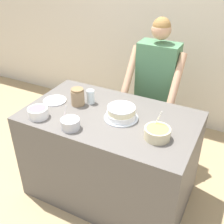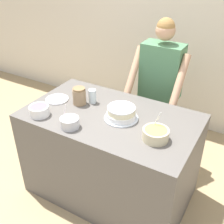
# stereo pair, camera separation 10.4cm
# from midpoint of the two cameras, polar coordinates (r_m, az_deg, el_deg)

# --- Properties ---
(ground_plane) EXTENTS (14.00, 14.00, 0.00)m
(ground_plane) POSITION_cam_midpoint_polar(r_m,az_deg,el_deg) (2.74, -6.14, -21.29)
(ground_plane) COLOR tan
(wall_back) EXTENTS (10.00, 0.05, 2.60)m
(wall_back) POSITION_cam_midpoint_polar(r_m,az_deg,el_deg) (3.66, 11.01, 16.85)
(wall_back) COLOR beige
(wall_back) RESTS_ON ground_plane
(counter) EXTENTS (1.51, 0.89, 0.89)m
(counter) POSITION_cam_midpoint_polar(r_m,az_deg,el_deg) (2.68, -1.52, -8.79)
(counter) COLOR #5B5651
(counter) RESTS_ON ground_plane
(person_baker) EXTENTS (0.56, 0.45, 1.58)m
(person_baker) POSITION_cam_midpoint_polar(r_m,az_deg,el_deg) (2.98, 8.05, 6.42)
(person_baker) COLOR #2D2D38
(person_baker) RESTS_ON ground_plane
(cake) EXTENTS (0.29, 0.29, 0.11)m
(cake) POSITION_cam_midpoint_polar(r_m,az_deg,el_deg) (2.35, 0.63, -0.23)
(cake) COLOR silver
(cake) RESTS_ON counter
(frosting_bowl_pink) EXTENTS (0.15, 0.15, 0.18)m
(frosting_bowl_pink) POSITION_cam_midpoint_polar(r_m,az_deg,el_deg) (2.26, -9.79, -2.31)
(frosting_bowl_pink) COLOR silver
(frosting_bowl_pink) RESTS_ON counter
(frosting_bowl_yellow) EXTENTS (0.20, 0.20, 0.20)m
(frosting_bowl_yellow) POSITION_cam_midpoint_polar(r_m,az_deg,el_deg) (2.14, 7.81, -4.21)
(frosting_bowl_yellow) COLOR beige
(frosting_bowl_yellow) RESTS_ON counter
(frosting_bowl_purple) EXTENTS (0.17, 0.17, 0.09)m
(frosting_bowl_purple) POSITION_cam_midpoint_polar(r_m,az_deg,el_deg) (2.46, -15.97, -0.08)
(frosting_bowl_purple) COLOR white
(frosting_bowl_purple) RESTS_ON counter
(drinking_glass) EXTENTS (0.07, 0.07, 0.13)m
(drinking_glass) POSITION_cam_midpoint_polar(r_m,az_deg,el_deg) (2.59, -5.52, 3.11)
(drinking_glass) COLOR silver
(drinking_glass) RESTS_ON counter
(ceramic_plate) EXTENTS (0.22, 0.22, 0.01)m
(ceramic_plate) POSITION_cam_midpoint_polar(r_m,az_deg,el_deg) (2.70, -12.63, 2.26)
(ceramic_plate) COLOR silver
(ceramic_plate) RESTS_ON counter
(stoneware_jar) EXTENTS (0.12, 0.12, 0.16)m
(stoneware_jar) POSITION_cam_midpoint_polar(r_m,az_deg,el_deg) (2.57, -8.15, 3.05)
(stoneware_jar) COLOR #9E7F5B
(stoneware_jar) RESTS_ON counter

